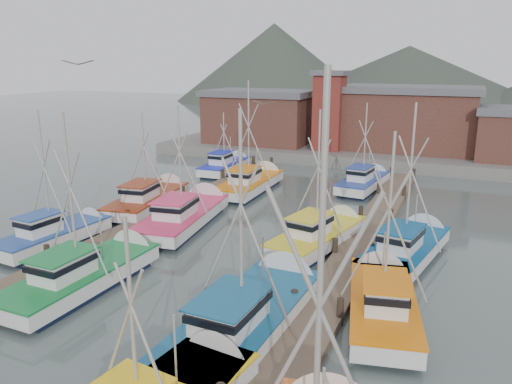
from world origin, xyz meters
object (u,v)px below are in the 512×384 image
at_px(boat_8, 187,214).
at_px(boat_4, 89,273).
at_px(lookout_tower, 329,110).
at_px(boat_12, 252,182).

bearing_deg(boat_8, boat_4, -94.32).
height_order(lookout_tower, boat_12, lookout_tower).
xyz_separation_m(boat_4, boat_12, (-0.16, 20.37, 0.00)).
relative_size(boat_4, boat_8, 0.89).
xyz_separation_m(boat_8, boat_12, (0.43, 10.13, 0.00)).
height_order(boat_8, boat_12, boat_12).
height_order(boat_4, boat_12, boat_12).
distance_m(boat_4, boat_8, 10.26).
relative_size(boat_8, boat_12, 1.04).
bearing_deg(lookout_tower, boat_8, -96.15).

